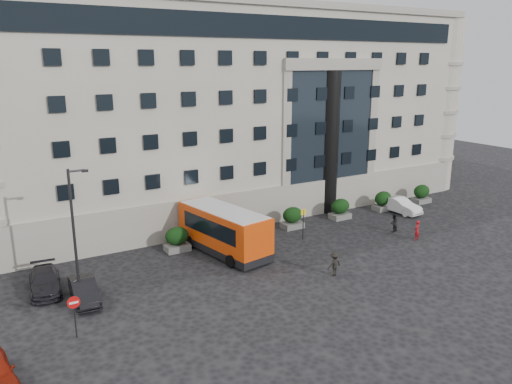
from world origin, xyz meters
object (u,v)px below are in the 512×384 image
Objects in this scene: minibus at (224,229)px; no_entry_sign at (74,309)px; pedestrian_b at (394,223)px; pedestrian_c at (334,264)px; hedge_e at (383,201)px; street_lamp at (75,231)px; hedge_d at (340,209)px; white_taxi at (400,205)px; red_truck at (1,222)px; hedge_c at (292,218)px; hedge_f at (421,194)px; parked_car_b at (84,291)px; bus_stop_sign at (303,219)px; parked_car_c at (45,281)px; hedge_b at (238,228)px; hedge_a at (177,239)px; pedestrian_a at (417,230)px.

no_entry_sign is at bearing -160.76° from minibus.
pedestrian_c reaches higher than pedestrian_b.
street_lamp reaches higher than hedge_e.
hedge_d reaches higher than white_taxi.
red_truck is at bearing 96.62° from no_entry_sign.
minibus reaches higher than pedestrian_c.
hedge_e is 18.05m from minibus.
hedge_c and hedge_f have the same top height.
hedge_e is at bearing 12.71° from parked_car_b.
hedge_d is at bearing -136.10° from pedestrian_c.
pedestrian_c is (-2.22, -6.64, -0.91)m from bus_stop_sign.
hedge_b is at bearing 14.30° from parked_car_c.
hedge_a is 9.16m from parked_car_b.
parked_car_c is at bearing -27.87° from pedestrian_c.
hedge_d is at bearing -24.41° from red_truck.
hedge_e is 11.67m from bus_stop_sign.
minibus is (11.89, 6.78, 0.18)m from no_entry_sign.
hedge_f is 36.11m from no_entry_sign.
bus_stop_sign is 0.64× the size of parked_car_b.
hedge_f is 10.21m from pedestrian_b.
no_entry_sign is 1.46× the size of pedestrian_a.
street_lamp is (-23.54, -4.80, 3.44)m from hedge_d.
hedge_e is 0.32× the size of red_truck.
bus_stop_sign is (-11.30, -2.80, 0.80)m from hedge_e.
hedge_e is (5.20, 0.00, 0.00)m from hedge_d.
bus_stop_sign reaches higher than pedestrian_c.
hedge_d is 1.00× the size of hedge_e.
hedge_b and hedge_c have the same top height.
white_taxi is (32.71, -10.47, -0.82)m from red_truck.
hedge_d is at bearing 19.76° from no_entry_sign.
no_entry_sign reaches higher than hedge_b.
no_entry_sign reaches higher than parked_car_c.
minibus is at bearing 6.48° from parked_car_c.
minibus is 15.35m from pedestrian_a.
pedestrian_a is (7.75, -4.59, -0.94)m from bus_stop_sign.
red_truck is at bearing 103.41° from parked_car_c.
hedge_a and hedge_b have the same top height.
bus_stop_sign is 7.99m from pedestrian_b.
hedge_b reaches higher than pedestrian_b.
minibus is (-12.71, -2.06, 0.91)m from hedge_d.
no_entry_sign reaches higher than white_taxi.
pedestrian_a is at bearing 3.16° from no_entry_sign.
hedge_a is 10.40m from hedge_c.
minibus reaches higher than hedge_c.
no_entry_sign is at bearing -148.10° from hedge_b.
parked_car_c is (-1.61, 2.57, -3.73)m from street_lamp.
parked_car_b is at bearing -12.81° from pedestrian_b.
hedge_d is at bearing 180.00° from hedge_e.
hedge_f reaches higher than pedestrian_b.
hedge_e reaches higher than pedestrian_b.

